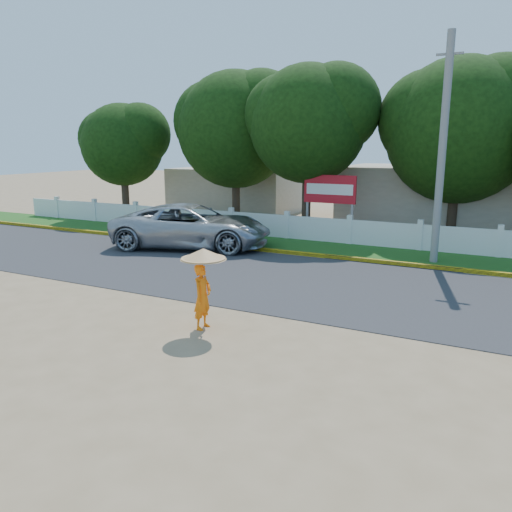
{
  "coord_description": "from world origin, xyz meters",
  "views": [
    {
      "loc": [
        6.09,
        -10.09,
        4.33
      ],
      "look_at": [
        0.0,
        2.0,
        1.3
      ],
      "focal_mm": 35.0,
      "sensor_mm": 36.0,
      "label": 1
    }
  ],
  "objects_px": {
    "vehicle": "(192,226)",
    "monk_with_parasol": "(203,277)",
    "billboard": "(330,193)",
    "utility_pole": "(442,151)"
  },
  "relations": [
    {
      "from": "vehicle",
      "to": "monk_with_parasol",
      "type": "xyz_separation_m",
      "value": [
        5.69,
        -8.0,
        0.35
      ]
    },
    {
      "from": "monk_with_parasol",
      "to": "billboard",
      "type": "xyz_separation_m",
      "value": [
        -1.19,
        12.81,
        0.85
      ]
    },
    {
      "from": "monk_with_parasol",
      "to": "billboard",
      "type": "relative_size",
      "value": 0.67
    },
    {
      "from": "billboard",
      "to": "vehicle",
      "type": "bearing_deg",
      "value": -133.11
    },
    {
      "from": "monk_with_parasol",
      "to": "billboard",
      "type": "height_order",
      "value": "billboard"
    },
    {
      "from": "utility_pole",
      "to": "monk_with_parasol",
      "type": "distance_m",
      "value": 10.87
    },
    {
      "from": "monk_with_parasol",
      "to": "billboard",
      "type": "distance_m",
      "value": 12.89
    },
    {
      "from": "utility_pole",
      "to": "monk_with_parasol",
      "type": "relative_size",
      "value": 4.15
    },
    {
      "from": "billboard",
      "to": "utility_pole",
      "type": "bearing_deg",
      "value": -30.88
    },
    {
      "from": "vehicle",
      "to": "billboard",
      "type": "distance_m",
      "value": 6.7
    }
  ]
}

